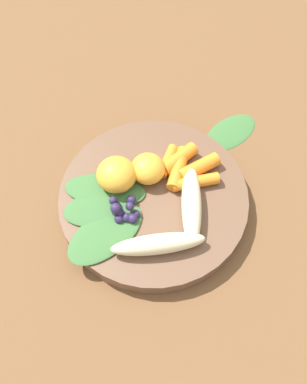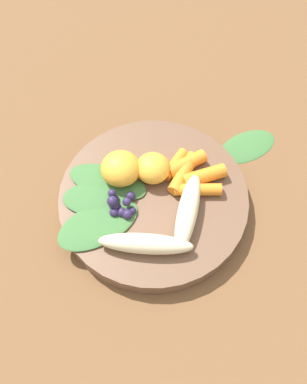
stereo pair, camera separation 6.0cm
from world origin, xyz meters
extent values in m
plane|color=brown|center=(0.00, 0.00, 0.00)|extent=(2.40, 2.40, 0.00)
cylinder|color=brown|center=(0.00, 0.00, 0.01)|extent=(0.26, 0.26, 0.03)
ellipsoid|color=beige|center=(-0.05, 0.01, 0.04)|extent=(0.04, 0.12, 0.03)
ellipsoid|color=beige|center=(-0.01, 0.08, 0.04)|extent=(0.12, 0.05, 0.03)
ellipsoid|color=#F4A833|center=(0.05, -0.02, 0.05)|extent=(0.05, 0.05, 0.04)
ellipsoid|color=#F4A833|center=(0.01, -0.03, 0.04)|extent=(0.05, 0.05, 0.04)
cylinder|color=orange|center=(-0.06, -0.02, 0.03)|extent=(0.07, 0.04, 0.02)
cylinder|color=orange|center=(-0.06, -0.05, 0.04)|extent=(0.06, 0.05, 0.02)
cylinder|color=orange|center=(-0.03, -0.04, 0.03)|extent=(0.03, 0.07, 0.02)
cylinder|color=orange|center=(-0.03, -0.06, 0.04)|extent=(0.05, 0.05, 0.02)
cylinder|color=orange|center=(-0.01, -0.05, 0.03)|extent=(0.03, 0.05, 0.02)
sphere|color=#2D234C|center=(0.05, 0.03, 0.03)|extent=(0.01, 0.01, 0.01)
sphere|color=#2D234C|center=(0.05, 0.02, 0.03)|extent=(0.01, 0.01, 0.01)
sphere|color=#2D234C|center=(0.04, 0.03, 0.03)|extent=(0.01, 0.01, 0.01)
sphere|color=#2D234C|center=(0.03, 0.01, 0.03)|extent=(0.01, 0.01, 0.01)
sphere|color=#2D234C|center=(0.03, 0.04, 0.03)|extent=(0.01, 0.01, 0.01)
sphere|color=#2D234C|center=(0.03, 0.03, 0.04)|extent=(0.01, 0.01, 0.01)
sphere|color=#2D234C|center=(0.05, 0.03, 0.04)|extent=(0.01, 0.01, 0.01)
sphere|color=#2D234C|center=(0.02, 0.03, 0.03)|extent=(0.01, 0.01, 0.01)
sphere|color=#2D234C|center=(0.05, 0.02, 0.04)|extent=(0.01, 0.01, 0.01)
sphere|color=#2D234C|center=(0.04, 0.04, 0.03)|extent=(0.01, 0.01, 0.01)
sphere|color=#2D234C|center=(0.02, 0.04, 0.03)|extent=(0.01, 0.01, 0.01)
ellipsoid|color=#3D7038|center=(0.07, 0.00, 0.03)|extent=(0.11, 0.05, 0.00)
ellipsoid|color=#3D7038|center=(0.07, 0.03, 0.03)|extent=(0.11, 0.08, 0.00)
ellipsoid|color=#3D7038|center=(0.06, 0.06, 0.03)|extent=(0.12, 0.13, 0.00)
ellipsoid|color=#3D7038|center=(-0.10, -0.14, 0.00)|extent=(0.10, 0.10, 0.01)
camera|label=1|loc=(-0.03, 0.29, 0.56)|focal=42.04mm
camera|label=2|loc=(-0.09, 0.28, 0.56)|focal=42.04mm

